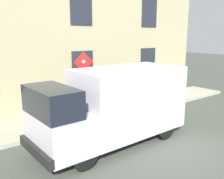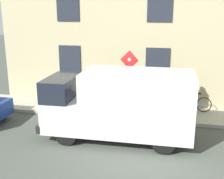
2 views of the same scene
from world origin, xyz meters
The scene contains 9 objects.
ground_plane centered at (0.00, 0.00, 0.00)m, with size 80.00×80.00×0.00m, color #434941.
sidewalk_slab centered at (3.99, 0.00, 0.07)m, with size 2.04×17.50×0.14m, color #9FA08B.
building_facade centered at (5.36, 0.00, 3.31)m, with size 0.75×15.50×6.62m.
sign_post_stacked centered at (3.18, 1.02, 1.96)m, with size 0.18×0.56×2.71m.
delivery_van centered at (1.27, 1.01, 1.33)m, with size 2.12×5.37×2.50m.
bicycle_blue centered at (4.46, -1.62, 0.51)m, with size 0.46×1.71×0.89m.
bicycle_green centered at (4.46, -0.66, 0.51)m, with size 0.46×1.71×0.89m.
pedestrian centered at (4.24, -1.52, 1.07)m, with size 0.28×0.41×1.72m.
litter_bin centered at (3.32, -1.44, 0.59)m, with size 0.44×0.44×0.90m, color #2D5133.
Camera 2 is at (-8.33, -0.77, 4.57)m, focal length 46.50 mm.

